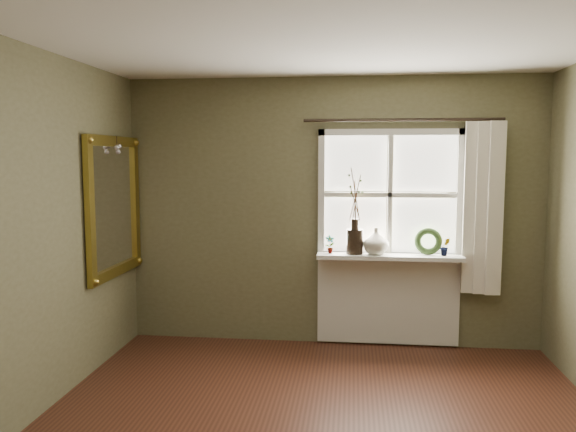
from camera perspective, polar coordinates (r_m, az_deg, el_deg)
The scene contains 13 objects.
ceiling at distance 3.28m, azimuth 3.11°, elevation 19.45°, with size 4.50×4.50×0.00m, color silver.
wall_back at distance 5.51m, azimuth 4.49°, elevation 0.41°, with size 4.00×0.10×2.60m, color brown.
window_frame at distance 5.44m, azimuth 10.28°, elevation 2.16°, with size 1.36×0.06×1.24m.
window_sill at distance 5.40m, azimuth 10.24°, elevation -4.07°, with size 1.36×0.26×0.04m, color silver.
window_apron at distance 5.60m, azimuth 10.08°, elevation -8.31°, with size 1.36×0.04×0.88m, color silver.
dark_jug at distance 5.36m, azimuth 6.79°, elevation -2.59°, with size 0.16×0.16×0.24m, color black.
cream_vase at distance 5.37m, azimuth 8.91°, elevation -2.53°, with size 0.24×0.24×0.25m, color beige.
wreath at distance 5.45m, azimuth 14.05°, elevation -2.80°, with size 0.26×0.26×0.06m, color #273D1B.
potted_plant_left at distance 5.37m, azimuth 4.28°, elevation -2.88°, with size 0.09×0.06×0.17m, color #273D1B.
potted_plant_right at distance 5.44m, azimuth 15.68°, elevation -3.01°, with size 0.09×0.07×0.17m, color #273D1B.
curtain at distance 5.47m, azimuth 19.15°, elevation 0.73°, with size 0.36×0.12×1.59m, color beige.
curtain_rod at distance 5.38m, azimuth 11.54°, elevation 9.55°, with size 0.03×0.03×1.84m, color black.
gilt_mirror at distance 5.36m, azimuth -17.24°, elevation 0.96°, with size 0.10×1.07×1.28m.
Camera 1 is at (0.20, -3.18, 1.84)m, focal length 35.00 mm.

